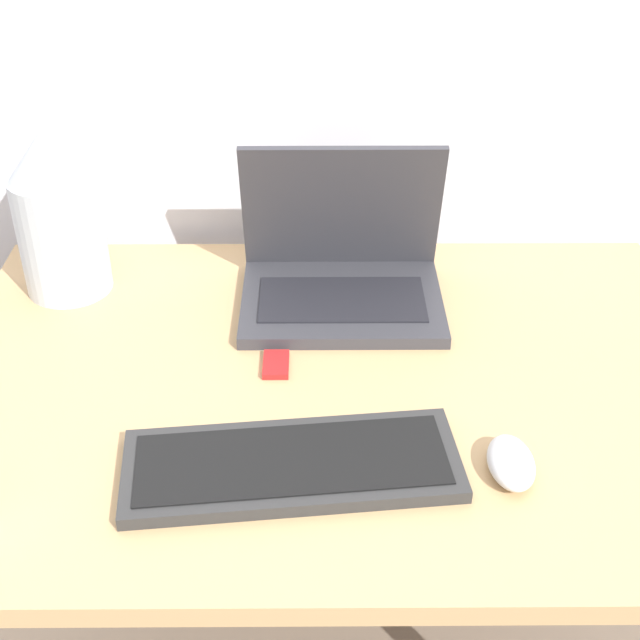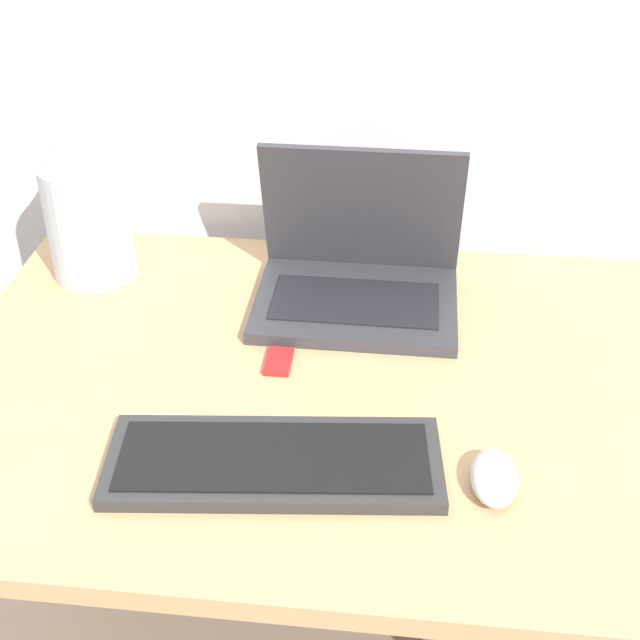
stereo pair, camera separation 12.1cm
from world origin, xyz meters
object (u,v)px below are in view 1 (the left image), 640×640
at_px(mouse, 511,463).
at_px(laptop, 342,268).
at_px(vase, 58,213).
at_px(keyboard, 292,465).
at_px(mp3_player, 276,364).

bearing_deg(mouse, laptop, 115.70).
bearing_deg(vase, mouse, -34.66).
bearing_deg(mouse, keyboard, 178.95).
bearing_deg(vase, mp3_player, -32.82).
bearing_deg(laptop, mouse, -64.30).
height_order(vase, mp3_player, vase).
height_order(mouse, mp3_player, mouse).
bearing_deg(vase, keyboard, -49.63).
xyz_separation_m(keyboard, vase, (-0.37, 0.44, 0.13)).
bearing_deg(keyboard, vase, 130.37).
xyz_separation_m(laptop, mouse, (0.20, -0.41, -0.04)).
distance_m(vase, mp3_player, 0.43).
relative_size(keyboard, mp3_player, 6.90).
relative_size(mouse, mp3_player, 1.57).
height_order(keyboard, vase, vase).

